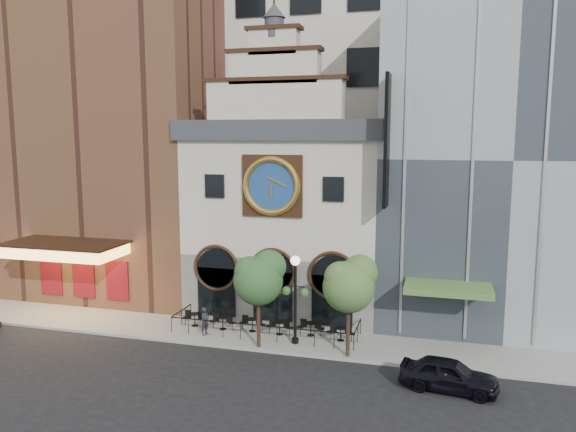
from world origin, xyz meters
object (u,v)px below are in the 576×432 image
(bistro_4, at_px, (311,328))
(tree_right, at_px, (350,283))
(bistro_2, at_px, (252,324))
(bistro_1, at_px, (223,322))
(car_right, at_px, (449,375))
(bistro_3, at_px, (279,327))
(bistro_5, at_px, (341,333))
(tree_left, at_px, (259,276))
(bistro_0, at_px, (195,318))
(lamppost, at_px, (295,289))
(pedestrian, at_px, (205,321))

(bistro_4, xyz_separation_m, tree_right, (2.57, -2.36, 3.44))
(bistro_2, bearing_deg, bistro_1, -175.52)
(car_right, bearing_deg, bistro_3, 72.13)
(bistro_4, bearing_deg, bistro_5, -10.87)
(tree_left, bearing_deg, car_right, -13.75)
(bistro_3, height_order, tree_right, tree_right)
(bistro_2, relative_size, tree_left, 0.30)
(bistro_0, height_order, bistro_5, same)
(bistro_2, distance_m, lamppost, 4.00)
(bistro_5, bearing_deg, lamppost, -157.43)
(bistro_0, relative_size, bistro_5, 1.00)
(bistro_3, bearing_deg, lamppost, -40.36)
(bistro_1, distance_m, bistro_3, 3.45)
(bistro_0, relative_size, lamppost, 0.32)
(lamppost, bearing_deg, pedestrian, -171.59)
(bistro_1, distance_m, bistro_2, 1.78)
(bistro_0, relative_size, bistro_4, 1.00)
(bistro_0, height_order, bistro_1, same)
(bistro_0, bearing_deg, bistro_1, -3.70)
(car_right, height_order, pedestrian, pedestrian)
(bistro_0, distance_m, bistro_1, 1.85)
(bistro_3, height_order, bistro_4, same)
(bistro_4, relative_size, lamppost, 0.32)
(bistro_3, xyz_separation_m, tree_left, (-0.51, -2.05, 3.42))
(bistro_3, bearing_deg, bistro_0, 179.37)
(bistro_1, distance_m, tree_left, 4.93)
(bistro_1, bearing_deg, bistro_3, 1.01)
(bistro_0, bearing_deg, tree_left, -23.76)
(bistro_0, relative_size, bistro_2, 1.00)
(bistro_1, bearing_deg, tree_left, -34.08)
(car_right, height_order, tree_left, tree_left)
(bistro_2, relative_size, bistro_4, 1.00)
(lamppost, bearing_deg, bistro_0, 177.60)
(bistro_2, distance_m, car_right, 11.86)
(tree_left, relative_size, tree_right, 1.00)
(car_right, bearing_deg, pedestrian, 83.86)
(pedestrian, bearing_deg, bistro_0, 66.33)
(bistro_2, height_order, bistro_5, same)
(car_right, bearing_deg, bistro_5, 60.09)
(bistro_3, xyz_separation_m, bistro_4, (1.76, 0.31, 0.00))
(bistro_5, xyz_separation_m, car_right, (5.73, -4.42, 0.13))
(bistro_1, height_order, tree_left, tree_left)
(bistro_0, xyz_separation_m, lamppost, (6.49, -1.07, 2.56))
(bistro_5, relative_size, lamppost, 0.32)
(bistro_2, height_order, pedestrian, pedestrian)
(tree_right, bearing_deg, bistro_2, 160.49)
(bistro_4, bearing_deg, bistro_1, -175.88)
(tree_right, bearing_deg, car_right, -25.81)
(car_right, relative_size, tree_right, 0.82)
(bistro_4, height_order, lamppost, lamppost)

